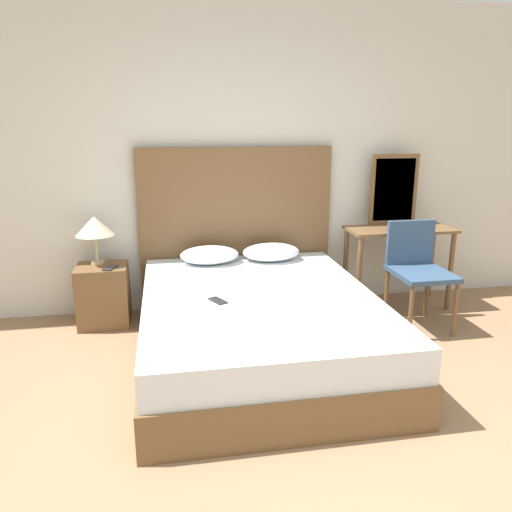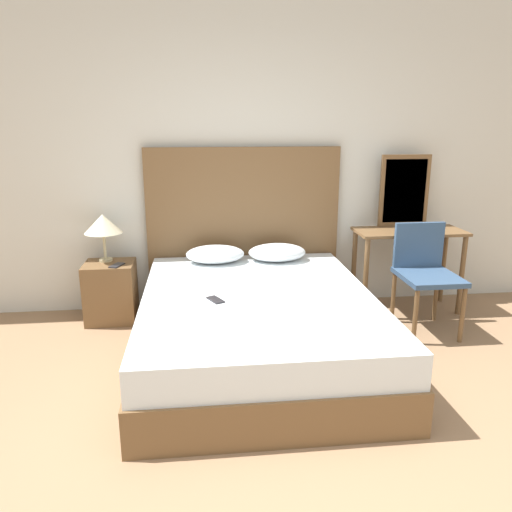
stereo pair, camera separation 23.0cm
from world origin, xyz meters
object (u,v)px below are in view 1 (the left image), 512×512
at_px(table_lamp, 95,227).
at_px(vanity_desk, 399,244).
at_px(phone_on_bed, 218,301).
at_px(nightstand, 104,295).
at_px(chair, 417,266).
at_px(bed, 259,327).
at_px(phone_on_nightstand, 110,268).

bearing_deg(table_lamp, vanity_desk, -2.56).
bearing_deg(table_lamp, phone_on_bed, -48.81).
height_order(nightstand, chair, chair).
distance_m(nightstand, vanity_desk, 2.65).
bearing_deg(nightstand, chair, -10.20).
bearing_deg(table_lamp, nightstand, -64.55).
relative_size(nightstand, vanity_desk, 0.54).
height_order(vanity_desk, chair, chair).
distance_m(bed, chair, 1.50).
distance_m(phone_on_bed, table_lamp, 1.42).
bearing_deg(vanity_desk, phone_on_nightstand, -178.94).
xyz_separation_m(phone_on_nightstand, chair, (2.51, -0.37, -0.01)).
xyz_separation_m(vanity_desk, chair, (-0.03, -0.42, -0.09)).
distance_m(phone_on_bed, phone_on_nightstand, 1.17).
distance_m(phone_on_bed, vanity_desk, 1.98).
relative_size(phone_on_nightstand, chair, 0.19).
relative_size(vanity_desk, chair, 1.10).
bearing_deg(chair, table_lamp, 168.38).
relative_size(phone_on_bed, phone_on_nightstand, 1.00).
xyz_separation_m(phone_on_nightstand, vanity_desk, (2.54, 0.05, 0.08)).
bearing_deg(phone_on_nightstand, table_lamp, 125.25).
bearing_deg(phone_on_bed, chair, 16.03).
xyz_separation_m(bed, nightstand, (-1.17, 0.86, 0.01)).
distance_m(bed, table_lamp, 1.64).
height_order(phone_on_nightstand, vanity_desk, vanity_desk).
distance_m(nightstand, chair, 2.65).
bearing_deg(bed, phone_on_bed, -161.87).
distance_m(phone_on_bed, nightstand, 1.32).
height_order(bed, vanity_desk, vanity_desk).
bearing_deg(vanity_desk, table_lamp, 177.44).
xyz_separation_m(phone_on_bed, phone_on_nightstand, (-0.79, 0.87, 0.02)).
bearing_deg(bed, nightstand, 143.69).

